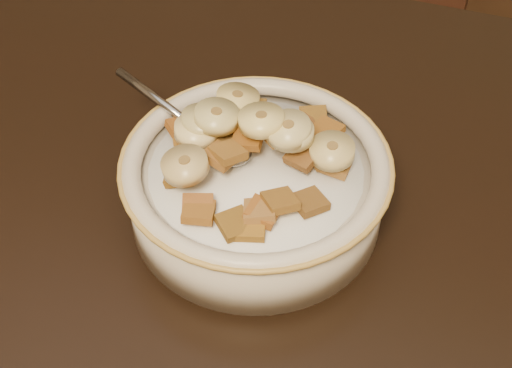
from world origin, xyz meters
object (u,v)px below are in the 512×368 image
(table, at_px, (11,315))
(spoon, at_px, (224,148))
(chair, at_px, (324,52))
(cereal_bowl, at_px, (256,192))

(table, distance_m, spoon, 0.18)
(spoon, bearing_deg, chair, -154.51)
(chair, distance_m, cereal_bowl, 0.67)
(table, height_order, spoon, spoon)
(table, relative_size, chair, 1.50)
(cereal_bowl, xyz_separation_m, spoon, (-0.03, 0.01, 0.03))
(chair, xyz_separation_m, cereal_bowl, (0.07, -0.60, 0.31))
(table, xyz_separation_m, chair, (0.07, 0.72, -0.26))
(cereal_bowl, bearing_deg, spoon, 158.44)
(chair, xyz_separation_m, spoon, (0.04, -0.59, 0.33))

